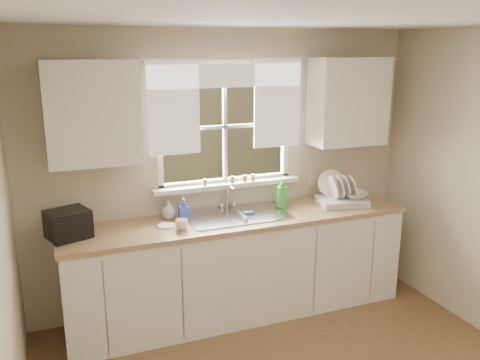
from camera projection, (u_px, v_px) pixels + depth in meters
name	position (u px, v px, depth m)	size (l,w,h in m)	color
room_walls	(356.00, 257.00, 2.75)	(3.62, 4.02, 2.50)	beige
ceiling	(363.00, 13.00, 2.48)	(3.60, 4.00, 0.02)	silver
window	(226.00, 145.00, 4.54)	(1.38, 0.16, 1.06)	white
curtains	(227.00, 95.00, 4.38)	(1.50, 0.03, 0.81)	white
base_cabinets	(239.00, 268.00, 4.52)	(3.00, 0.62, 0.87)	white
countertop	(239.00, 219.00, 4.41)	(3.04, 0.65, 0.04)	#A98054
upper_cabinet_left	(92.00, 113.00, 3.89)	(0.70, 0.33, 0.80)	white
upper_cabinet_right	(348.00, 101.00, 4.70)	(0.70, 0.33, 0.80)	white
wall_outlet	(311.00, 180.00, 4.94)	(0.08, 0.01, 0.12)	beige
sill_jars	(234.00, 179.00, 4.59)	(0.50, 0.04, 0.06)	brown
sink	(237.00, 224.00, 4.45)	(0.88, 0.52, 0.40)	#B7B7BC
dish_rack	(341.00, 196.00, 4.76)	(0.48, 0.40, 0.31)	silver
bowl	(355.00, 195.00, 4.75)	(0.23, 0.23, 0.06)	silver
soap_bottle_a	(282.00, 193.00, 4.61)	(0.11, 0.11, 0.28)	green
soap_bottle_b	(184.00, 209.00, 4.31)	(0.08, 0.09, 0.19)	#3049B7
soap_bottle_c	(169.00, 210.00, 4.34)	(0.12, 0.12, 0.16)	beige
saucer	(166.00, 226.00, 4.17)	(0.16, 0.16, 0.01)	white
cup	(182.00, 225.00, 4.09)	(0.11, 0.11, 0.08)	white
black_appliance	(68.00, 224.00, 3.90)	(0.30, 0.26, 0.22)	black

